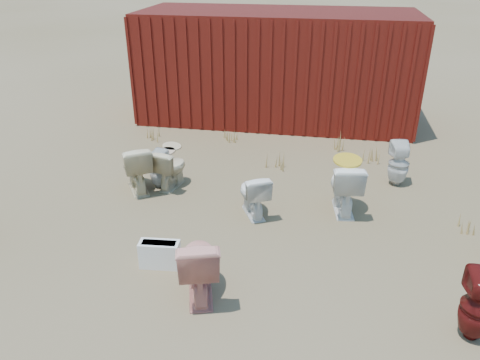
% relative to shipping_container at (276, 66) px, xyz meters
% --- Properties ---
extents(ground, '(100.00, 100.00, 0.00)m').
position_rel_shipping_container_xyz_m(ground, '(0.00, -5.20, -1.20)').
color(ground, brown).
rests_on(ground, ground).
extents(shipping_container, '(6.00, 2.40, 2.40)m').
position_rel_shipping_container_xyz_m(shipping_container, '(0.00, 0.00, 0.00)').
color(shipping_container, '#51140D').
rests_on(shipping_container, ground).
extents(toilet_front_pink, '(0.67, 0.91, 0.83)m').
position_rel_shipping_container_xyz_m(toilet_front_pink, '(-0.12, -6.52, -0.78)').
color(toilet_front_pink, tan).
rests_on(toilet_front_pink, ground).
extents(toilet_front_c, '(0.64, 0.77, 0.68)m').
position_rel_shipping_container_xyz_m(toilet_front_c, '(0.20, -4.60, -0.86)').
color(toilet_front_c, white).
rests_on(toilet_front_c, ground).
extents(toilet_front_maroon, '(0.38, 0.39, 0.78)m').
position_rel_shipping_container_xyz_m(toilet_front_maroon, '(2.80, -6.66, -0.81)').
color(toilet_front_maroon, '#59100F').
rests_on(toilet_front_maroon, ground).
extents(toilet_back_a, '(0.37, 0.37, 0.65)m').
position_rel_shipping_container_xyz_m(toilet_back_a, '(-1.49, -3.99, -0.88)').
color(toilet_back_a, silver).
rests_on(toilet_back_a, ground).
extents(toilet_back_beige_left, '(0.80, 0.91, 0.80)m').
position_rel_shipping_container_xyz_m(toilet_back_beige_left, '(-1.80, -4.16, -0.80)').
color(toilet_back_beige_left, beige).
rests_on(toilet_back_beige_left, ground).
extents(toilet_back_beige_right, '(0.51, 0.73, 0.68)m').
position_rel_shipping_container_xyz_m(toilet_back_beige_right, '(-1.28, -3.95, -0.86)').
color(toilet_back_beige_right, beige).
rests_on(toilet_back_beige_right, ground).
extents(toilet_back_yellowlid, '(0.56, 0.86, 0.82)m').
position_rel_shipping_container_xyz_m(toilet_back_yellowlid, '(1.53, -4.25, -0.79)').
color(toilet_back_yellowlid, white).
rests_on(toilet_back_yellowlid, ground).
extents(toilet_back_e, '(0.38, 0.38, 0.75)m').
position_rel_shipping_container_xyz_m(toilet_back_e, '(2.43, -3.18, -0.82)').
color(toilet_back_e, silver).
rests_on(toilet_back_e, ground).
extents(yellow_lid, '(0.42, 0.52, 0.02)m').
position_rel_shipping_container_xyz_m(yellow_lid, '(1.53, -4.25, -0.36)').
color(yellow_lid, gold).
rests_on(yellow_lid, toilet_back_yellowlid).
extents(loose_tank, '(0.52, 0.24, 0.35)m').
position_rel_shipping_container_xyz_m(loose_tank, '(-0.74, -6.09, -1.02)').
color(loose_tank, white).
rests_on(loose_tank, ground).
extents(loose_lid_near, '(0.55, 0.61, 0.02)m').
position_rel_shipping_container_xyz_m(loose_lid_near, '(-1.89, -2.57, -1.19)').
color(loose_lid_near, beige).
rests_on(loose_lid_near, ground).
extents(loose_lid_far, '(0.58, 0.59, 0.02)m').
position_rel_shipping_container_xyz_m(loose_lid_far, '(-1.83, -2.26, -1.19)').
color(loose_lid_far, '#C6B790').
rests_on(loose_lid_far, ground).
extents(weed_clump_a, '(0.36, 0.36, 0.26)m').
position_rel_shipping_container_xyz_m(weed_clump_a, '(-2.34, -1.92, -1.07)').
color(weed_clump_a, olive).
rests_on(weed_clump_a, ground).
extents(weed_clump_b, '(0.32, 0.32, 0.28)m').
position_rel_shipping_container_xyz_m(weed_clump_b, '(0.34, -2.87, -1.06)').
color(weed_clump_b, olive).
rests_on(weed_clump_b, ground).
extents(weed_clump_c, '(0.36, 0.36, 0.36)m').
position_rel_shipping_container_xyz_m(weed_clump_c, '(2.06, -2.27, -1.02)').
color(weed_clump_c, olive).
rests_on(weed_clump_c, ground).
extents(weed_clump_d, '(0.30, 0.30, 0.23)m').
position_rel_shipping_container_xyz_m(weed_clump_d, '(-0.75, -1.70, -1.09)').
color(weed_clump_d, olive).
rests_on(weed_clump_d, ground).
extents(weed_clump_e, '(0.34, 0.34, 0.31)m').
position_rel_shipping_container_xyz_m(weed_clump_e, '(1.50, -1.76, -1.04)').
color(weed_clump_e, olive).
rests_on(weed_clump_e, ground).
extents(weed_clump_f, '(0.28, 0.28, 0.21)m').
position_rel_shipping_container_xyz_m(weed_clump_f, '(3.28, -4.54, -1.09)').
color(weed_clump_f, olive).
rests_on(weed_clump_f, ground).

